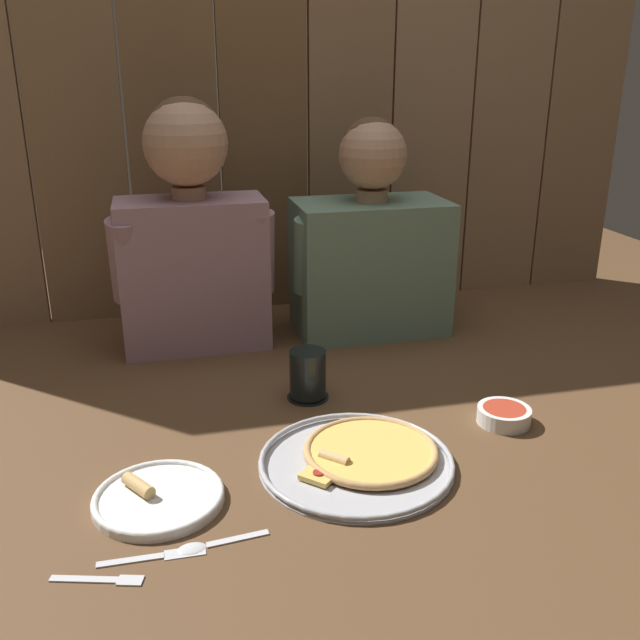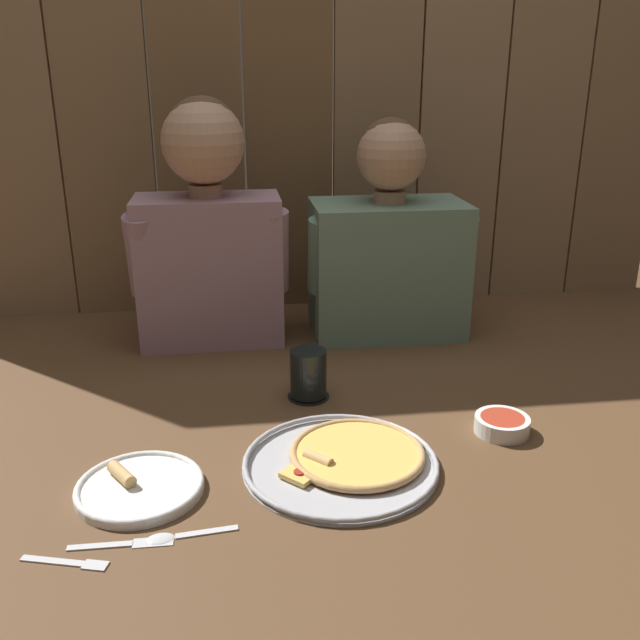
# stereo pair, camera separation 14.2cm
# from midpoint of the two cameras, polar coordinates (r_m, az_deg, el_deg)

# --- Properties ---
(ground_plane) EXTENTS (3.20, 3.20, 0.00)m
(ground_plane) POSITION_cam_midpoint_polar(r_m,az_deg,el_deg) (1.41, -1.93, -8.33)
(ground_plane) COLOR brown
(pizza_tray) EXTENTS (0.35, 0.35, 0.03)m
(pizza_tray) POSITION_cam_midpoint_polar(r_m,az_deg,el_deg) (1.27, 0.16, -11.25)
(pizza_tray) COLOR #B2B2B7
(pizza_tray) RESTS_ON ground
(dinner_plate) EXTENTS (0.21, 0.21, 0.03)m
(dinner_plate) POSITION_cam_midpoint_polar(r_m,az_deg,el_deg) (1.21, -16.51, -13.82)
(dinner_plate) COLOR white
(dinner_plate) RESTS_ON ground
(drinking_glass) EXTENTS (0.09, 0.09, 0.11)m
(drinking_glass) POSITION_cam_midpoint_polar(r_m,az_deg,el_deg) (1.48, -3.77, -4.58)
(drinking_glass) COLOR black
(drinking_glass) RESTS_ON ground
(dipping_bowl) EXTENTS (0.11, 0.11, 0.03)m
(dipping_bowl) POSITION_cam_midpoint_polar(r_m,az_deg,el_deg) (1.42, 12.05, -7.64)
(dipping_bowl) COLOR white
(dipping_bowl) RESTS_ON ground
(table_fork) EXTENTS (0.13, 0.05, 0.01)m
(table_fork) POSITION_cam_midpoint_polar(r_m,az_deg,el_deg) (1.09, -21.28, -19.27)
(table_fork) COLOR silver
(table_fork) RESTS_ON ground
(table_knife) EXTENTS (0.16, 0.02, 0.01)m
(table_knife) POSITION_cam_midpoint_polar(r_m,az_deg,el_deg) (1.11, -17.32, -18.11)
(table_knife) COLOR silver
(table_knife) RESTS_ON ground
(table_spoon) EXTENTS (0.14, 0.04, 0.01)m
(table_spoon) POSITION_cam_midpoint_polar(r_m,az_deg,el_deg) (1.11, -13.08, -17.53)
(table_spoon) COLOR silver
(table_spoon) RESTS_ON ground
(diner_left) EXTENTS (0.39, 0.21, 0.60)m
(diner_left) POSITION_cam_midpoint_polar(r_m,az_deg,el_deg) (1.73, -12.85, 7.25)
(diner_left) COLOR gray
(diner_left) RESTS_ON ground
(diner_right) EXTENTS (0.42, 0.23, 0.55)m
(diner_right) POSITION_cam_midpoint_polar(r_m,az_deg,el_deg) (1.81, 1.91, 6.31)
(diner_right) COLOR slate
(diner_right) RESTS_ON ground
(wooden_backdrop_wall) EXTENTS (2.19, 0.03, 1.27)m
(wooden_backdrop_wall) POSITION_cam_midpoint_polar(r_m,az_deg,el_deg) (1.98, -6.92, 18.94)
(wooden_backdrop_wall) COLOR #896A4C
(wooden_backdrop_wall) RESTS_ON ground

